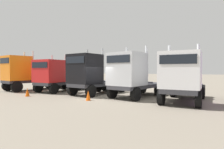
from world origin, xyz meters
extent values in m
plane|color=gray|center=(0.00, 0.00, 0.00)|extent=(200.00, 200.00, 0.00)
cube|color=#333338|center=(-10.30, 1.96, 1.02)|extent=(3.26, 6.45, 0.30)
cube|color=orange|center=(-10.64, 0.09, 2.46)|extent=(2.78, 2.76, 2.57)
cube|color=black|center=(-10.85, -1.09, 3.22)|extent=(2.07, 0.41, 0.55)
cylinder|color=silver|center=(-9.47, 1.24, 2.76)|extent=(0.21, 0.21, 3.17)
cylinder|color=silver|center=(-11.34, 1.58, 2.76)|extent=(0.21, 0.21, 3.17)
cylinder|color=#333338|center=(-10.06, 3.29, 1.23)|extent=(1.28, 1.28, 0.12)
cylinder|color=black|center=(-9.64, -0.58, 0.56)|extent=(0.54, 1.16, 1.12)
cylinder|color=black|center=(-11.81, -0.19, 0.56)|extent=(0.54, 1.16, 1.12)
cylinder|color=black|center=(-8.96, 3.22, 0.56)|extent=(0.54, 1.16, 1.12)
cylinder|color=black|center=(-11.12, 3.61, 0.56)|extent=(0.54, 1.16, 1.12)
cylinder|color=black|center=(-8.76, 4.30, 0.56)|extent=(0.54, 1.16, 1.12)
cylinder|color=black|center=(-10.93, 4.69, 0.56)|extent=(0.54, 1.16, 1.12)
cube|color=#333338|center=(-6.51, 2.61, 0.91)|extent=(2.28, 5.94, 0.30)
cube|color=red|center=(-6.54, 0.79, 2.16)|extent=(2.43, 2.30, 2.20)
cube|color=black|center=(-6.55, -0.36, 2.73)|extent=(2.10, 0.07, 0.55)
cylinder|color=silver|center=(-5.57, 2.06, 2.46)|extent=(0.18, 0.18, 2.80)
cylinder|color=silver|center=(-7.47, 2.09, 2.46)|extent=(0.18, 0.18, 2.80)
cylinder|color=#333338|center=(-6.49, 3.91, 1.12)|extent=(1.12, 1.12, 0.12)
cylinder|color=black|center=(-5.44, 0.34, 0.50)|extent=(0.36, 1.01, 1.01)
cylinder|color=black|center=(-7.64, 0.37, 0.50)|extent=(0.36, 1.01, 1.01)
cylinder|color=black|center=(-5.39, 3.95, 0.50)|extent=(0.36, 1.01, 1.01)
cylinder|color=black|center=(-7.59, 3.98, 0.50)|extent=(0.36, 1.01, 1.01)
cylinder|color=black|center=(-5.38, 5.05, 0.50)|extent=(0.36, 1.01, 1.01)
cylinder|color=black|center=(-7.57, 5.08, 0.50)|extent=(0.36, 1.01, 1.01)
cube|color=#333338|center=(-1.79, 2.41, 0.93)|extent=(2.93, 6.05, 0.30)
cube|color=black|center=(-2.02, 0.65, 2.35)|extent=(2.67, 2.57, 2.54)
cube|color=black|center=(-2.17, -0.50, 3.10)|extent=(2.09, 0.31, 0.55)
cylinder|color=silver|center=(-0.91, 1.81, 2.65)|extent=(0.20, 0.20, 3.14)
cylinder|color=silver|center=(-2.80, 2.06, 2.65)|extent=(0.20, 0.20, 3.14)
cylinder|color=#333338|center=(-1.63, 3.68, 1.14)|extent=(1.23, 1.23, 0.12)
cylinder|color=black|center=(-0.99, 0.07, 0.52)|extent=(0.48, 1.07, 1.03)
cylinder|color=black|center=(-3.17, 0.36, 0.52)|extent=(0.48, 1.07, 1.03)
cylinder|color=black|center=(-0.53, 3.56, 0.52)|extent=(0.48, 1.07, 1.03)
cylinder|color=black|center=(-2.71, 3.85, 0.52)|extent=(0.48, 1.07, 1.03)
cylinder|color=black|center=(-0.39, 4.65, 0.52)|extent=(0.48, 1.07, 1.03)
cylinder|color=black|center=(-2.57, 4.94, 0.52)|extent=(0.48, 1.07, 1.03)
cube|color=#333338|center=(2.29, 2.54, 0.92)|extent=(3.25, 6.28, 0.30)
cube|color=#B7BABF|center=(1.96, 0.75, 2.33)|extent=(2.79, 2.75, 2.52)
cube|color=black|center=(1.75, -0.42, 3.06)|extent=(2.07, 0.42, 0.55)
cylinder|color=silver|center=(3.14, 1.88, 2.63)|extent=(0.21, 0.21, 3.12)
cylinder|color=silver|center=(1.27, 2.23, 2.63)|extent=(0.21, 0.21, 3.12)
cylinder|color=#333338|center=(2.53, 3.83, 1.13)|extent=(1.28, 1.28, 0.12)
cylinder|color=black|center=(2.96, 0.08, 0.51)|extent=(0.53, 1.07, 1.02)
cylinder|color=black|center=(0.80, 0.48, 0.51)|extent=(0.53, 1.07, 1.02)
cylinder|color=black|center=(3.63, 3.70, 0.51)|extent=(0.53, 1.07, 1.02)
cylinder|color=black|center=(1.47, 4.10, 0.51)|extent=(0.53, 1.07, 1.02)
cylinder|color=black|center=(3.83, 4.79, 0.51)|extent=(0.53, 1.07, 1.02)
cylinder|color=black|center=(1.67, 5.19, 0.51)|extent=(0.53, 1.07, 1.02)
cube|color=#333338|center=(6.01, 2.02, 0.94)|extent=(2.29, 6.40, 0.30)
cube|color=white|center=(6.04, -0.07, 2.25)|extent=(2.43, 2.24, 2.32)
cube|color=black|center=(6.05, -1.19, 2.88)|extent=(2.10, 0.07, 0.55)
cylinder|color=silver|center=(6.97, 1.20, 2.55)|extent=(0.18, 0.18, 2.92)
cylinder|color=silver|center=(5.07, 1.17, 2.55)|extent=(0.18, 0.18, 2.92)
cylinder|color=#333338|center=(5.99, 3.42, 1.15)|extent=(1.12, 1.12, 0.12)
cylinder|color=black|center=(7.14, -0.46, 0.52)|extent=(0.36, 1.04, 1.04)
cylinder|color=black|center=(4.94, -0.49, 0.52)|extent=(0.36, 1.04, 1.04)
cylinder|color=black|center=(7.09, 3.62, 0.52)|extent=(0.36, 1.04, 1.04)
cylinder|color=black|center=(4.89, 3.59, 0.52)|extent=(0.36, 1.04, 1.04)
cylinder|color=black|center=(7.07, 4.72, 0.52)|extent=(0.36, 1.04, 1.04)
cylinder|color=black|center=(4.87, 4.69, 0.52)|extent=(0.36, 1.04, 1.04)
cone|color=#F2590C|center=(-6.12, -2.02, 0.36)|extent=(0.36, 0.36, 0.72)
cone|color=#F2590C|center=(-0.22, -1.34, 0.37)|extent=(0.36, 0.36, 0.75)
camera|label=1|loc=(8.05, -12.73, 2.24)|focal=30.49mm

